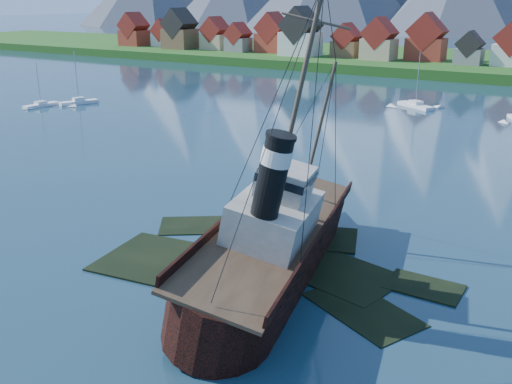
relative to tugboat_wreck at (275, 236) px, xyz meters
The scene contains 8 objects.
ground 4.52m from the tugboat_wreck, 155.19° to the right, with size 1400.00×1400.00×0.00m, color #183345.
shoal 3.81m from the tugboat_wreck, 143.63° to the left, with size 31.71×21.24×1.14m.
seawall 130.74m from the tugboat_wreck, 91.27° to the left, with size 600.00×2.50×2.00m, color #3F3D38.
town 155.20m from the tugboat_wreck, 103.42° to the left, with size 250.96×16.69×17.30m.
tugboat_wreck is the anchor object (origin of this frame).
sailboat_a 93.50m from the tugboat_wreck, 153.41° to the left, with size 2.52×8.23×9.91m.
sailboat_b 92.70m from the tugboat_wreck, 148.48° to the left, with size 5.26×8.57×12.21m.
sailboat_c 85.28m from the tugboat_wreck, 98.92° to the left, with size 9.28×7.17×12.26m.
Camera 1 is at (25.30, -37.86, 22.58)m, focal length 40.00 mm.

